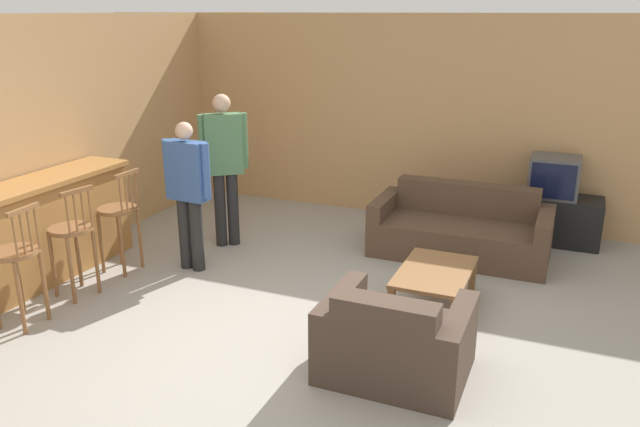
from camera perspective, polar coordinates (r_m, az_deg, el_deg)
The scene contains 14 objects.
ground_plane at distance 5.26m, azimuth -2.11°, elevation -11.86°, with size 24.00×24.00×0.00m, color gray.
wall_back at distance 8.20m, azimuth 8.91°, elevation 8.55°, with size 9.40×0.08×2.60m.
wall_left at distance 7.68m, azimuth -20.52°, elevation 7.00°, with size 0.08×8.73×2.60m.
bar_counter at distance 6.74m, azimuth -25.32°, elevation -1.90°, with size 0.55×2.55×1.04m.
bar_chair_near at distance 5.91m, azimuth -26.00°, elevation -3.99°, with size 0.42×0.42×1.09m.
bar_chair_mid at distance 6.31m, azimuth -21.71°, elevation -2.06°, with size 0.47×0.47×1.09m.
bar_chair_far at distance 6.77m, azimuth -17.88°, elevation -0.32°, with size 0.41×0.41×1.09m.
couch_far at distance 7.15m, azimuth 12.74°, elevation -1.60°, with size 1.92×0.89×0.76m.
armchair_near at distance 4.77m, azimuth 6.83°, elevation -11.60°, with size 1.07×0.85×0.74m.
coffee_table at distance 5.80m, azimuth 10.45°, elevation -5.59°, with size 0.63×0.98×0.38m.
tv_unit at distance 7.87m, azimuth 20.22°, elevation -0.44°, with size 1.15×0.51×0.55m.
tv at distance 7.73m, azimuth 20.63°, elevation 3.16°, with size 0.55×0.47×0.48m.
person_by_window at distance 7.15m, azimuth -8.74°, elevation 4.74°, with size 0.45×0.39×1.76m.
person_by_counter at distance 6.54m, azimuth -11.99°, elevation 2.25°, with size 0.56×0.20×1.57m.
Camera 1 is at (1.94, -4.13, 2.62)m, focal length 35.00 mm.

